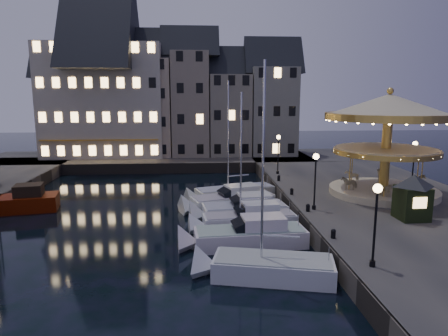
{
  "coord_description": "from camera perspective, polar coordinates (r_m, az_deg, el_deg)",
  "views": [
    {
      "loc": [
        -1.33,
        -26.94,
        9.63
      ],
      "look_at": [
        1.0,
        8.0,
        3.2
      ],
      "focal_mm": 32.0,
      "sensor_mm": 36.0,
      "label": 1
    }
  ],
  "objects": [
    {
      "name": "townhouse_nc",
      "position": [
        57.34,
        -10.64,
        9.38
      ],
      "size": [
        6.82,
        8.0,
        14.8
      ],
      "color": "tan",
      "rests_on": "quay_north"
    },
    {
      "name": "streetlamp_d",
      "position": [
        40.56,
        25.51,
        1.43
      ],
      "size": [
        0.44,
        0.44,
        4.17
      ],
      "color": "black",
      "rests_on": "quay_east"
    },
    {
      "name": "red_fishing_boat",
      "position": [
        37.82,
        -27.97,
        -4.5
      ],
      "size": [
        7.78,
        3.98,
        5.93
      ],
      "color": "#5D1200",
      "rests_on": "ground"
    },
    {
      "name": "bollard_b",
      "position": [
        29.67,
        11.89,
        -5.52
      ],
      "size": [
        0.3,
        0.3,
        0.57
      ],
      "color": "black",
      "rests_on": "quay_east"
    },
    {
      "name": "motorboat_e",
      "position": [
        34.39,
        0.61,
        -4.75
      ],
      "size": [
        8.15,
        4.66,
        2.15
      ],
      "color": "silver",
      "rests_on": "ground"
    },
    {
      "name": "townhouse_nd",
      "position": [
        56.95,
        -4.81,
        10.01
      ],
      "size": [
        5.5,
        8.0,
        15.8
      ],
      "color": "gray",
      "rests_on": "quay_north"
    },
    {
      "name": "quay_north",
      "position": [
        56.07,
        -10.6,
        1.01
      ],
      "size": [
        44.0,
        12.0,
        1.3
      ],
      "primitive_type": "cube",
      "color": "#474442",
      "rests_on": "ground"
    },
    {
      "name": "streetlamp_c",
      "position": [
        42.68,
        7.76,
        2.75
      ],
      "size": [
        0.44,
        0.44,
        4.17
      ],
      "color": "black",
      "rests_on": "quay_east"
    },
    {
      "name": "hotel_corner",
      "position": [
        58.33,
        -16.62,
        10.12
      ],
      "size": [
        17.6,
        9.0,
        16.8
      ],
      "color": "#BDB5A5",
      "rests_on": "quay_north"
    },
    {
      "name": "townhouse_na",
      "position": [
        59.8,
        -21.72,
        7.9
      ],
      "size": [
        5.5,
        8.0,
        12.8
      ],
      "color": "gray",
      "rests_on": "quay_north"
    },
    {
      "name": "bollard_a",
      "position": [
        24.67,
        15.35,
        -8.97
      ],
      "size": [
        0.3,
        0.3,
        0.57
      ],
      "color": "black",
      "rests_on": "quay_east"
    },
    {
      "name": "carousel",
      "position": [
        35.69,
        22.37,
        5.68
      ],
      "size": [
        10.19,
        10.19,
        8.92
      ],
      "color": "#C4B790",
      "rests_on": "quay_east"
    },
    {
      "name": "quaywall_n",
      "position": [
        49.98,
        -9.11,
        -0.08
      ],
      "size": [
        48.0,
        0.15,
        1.3
      ],
      "primitive_type": "cube",
      "color": "#47423A",
      "rests_on": "ground"
    },
    {
      "name": "ticket_kiosk",
      "position": [
        29.69,
        25.4,
        -2.76
      ],
      "size": [
        2.99,
        2.99,
        3.51
      ],
      "color": "black",
      "rests_on": "quay_east"
    },
    {
      "name": "streetlamp_a",
      "position": [
        20.64,
        20.88,
        -6.07
      ],
      "size": [
        0.44,
        0.44,
        4.17
      ],
      "color": "black",
      "rests_on": "quay_east"
    },
    {
      "name": "streetlamp_b",
      "position": [
        29.75,
        12.92,
        -0.74
      ],
      "size": [
        0.44,
        0.44,
        4.17
      ],
      "color": "black",
      "rests_on": "quay_east"
    },
    {
      "name": "motorboat_d",
      "position": [
        31.6,
        2.2,
        -6.13
      ],
      "size": [
        7.67,
        3.3,
        2.15
      ],
      "color": "silver",
      "rests_on": "ground"
    },
    {
      "name": "motorboat_b",
      "position": [
        26.11,
        2.86,
        -9.74
      ],
      "size": [
        8.28,
        2.96,
        2.15
      ],
      "color": "silver",
      "rests_on": "ground"
    },
    {
      "name": "townhouse_nb",
      "position": [
        58.36,
        -16.59,
        8.65
      ],
      "size": [
        6.16,
        8.0,
        13.8
      ],
      "color": "slate",
      "rests_on": "quay_north"
    },
    {
      "name": "quaywall_e",
      "position": [
        34.92,
        8.46,
        -4.61
      ],
      "size": [
        0.15,
        44.0,
        1.3
      ],
      "primitive_type": "cube",
      "color": "#47423A",
      "rests_on": "ground"
    },
    {
      "name": "motorboat_a",
      "position": [
        22.01,
        5.47,
        -14.03
      ],
      "size": [
        7.47,
        3.86,
        12.36
      ],
      "color": "silver",
      "rests_on": "ground"
    },
    {
      "name": "motorboat_c",
      "position": [
        29.15,
        2.85,
        -7.5
      ],
      "size": [
        7.79,
        2.67,
        10.29
      ],
      "color": "silver",
      "rests_on": "ground"
    },
    {
      "name": "motorboat_f",
      "position": [
        37.27,
        0.81,
        -3.73
      ],
      "size": [
        8.41,
        4.51,
        11.26
      ],
      "color": "silver",
      "rests_on": "ground"
    },
    {
      "name": "townhouse_ne",
      "position": [
        57.15,
        0.74,
        8.54
      ],
      "size": [
        6.16,
        8.0,
        12.8
      ],
      "color": "gray",
      "rests_on": "quay_north"
    },
    {
      "name": "bollard_c",
      "position": [
        34.34,
        9.66,
        -3.26
      ],
      "size": [
        0.3,
        0.3,
        0.57
      ],
      "color": "black",
      "rests_on": "quay_east"
    },
    {
      "name": "townhouse_nf",
      "position": [
        57.93,
        6.8,
        8.99
      ],
      "size": [
        6.82,
        8.0,
        13.8
      ],
      "color": "gray",
      "rests_on": "quay_north"
    },
    {
      "name": "bollard_d",
      "position": [
        39.58,
        7.83,
        -1.4
      ],
      "size": [
        0.3,
        0.3,
        0.57
      ],
      "color": "black",
      "rests_on": "quay_east"
    },
    {
      "name": "ground",
      "position": [
        28.64,
        -0.95,
        -9.24
      ],
      "size": [
        160.0,
        160.0,
        0.0
      ],
      "primitive_type": "plane",
      "color": "black",
      "rests_on": "ground"
    },
    {
      "name": "quay_east",
      "position": [
        37.42,
        20.55,
        -4.16
      ],
      "size": [
        16.0,
        56.0,
        1.3
      ],
      "primitive_type": "cube",
      "color": "#474442",
      "rests_on": "ground"
    }
  ]
}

